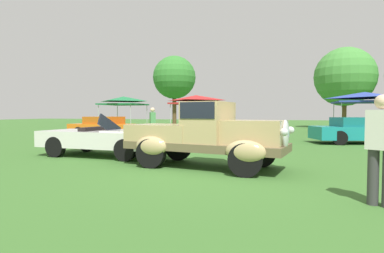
{
  "coord_description": "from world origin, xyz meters",
  "views": [
    {
      "loc": [
        1.97,
        -7.21,
        1.41
      ],
      "look_at": [
        -0.76,
        1.62,
        1.01
      ],
      "focal_mm": 28.58,
      "sensor_mm": 36.0,
      "label": 1
    }
  ],
  "objects_px": {
    "spectator_between_cars": "(381,146)",
    "canopy_tent_right_field": "(365,97)",
    "feature_pickup_truck": "(206,134)",
    "spectator_by_row": "(153,124)",
    "show_car_orange": "(106,127)",
    "spectator_near_truck": "(203,124)",
    "neighbor_convertible": "(107,138)",
    "canopy_tent_left_field": "(123,100)",
    "canopy_tent_center_field": "(196,99)",
    "show_car_teal": "(358,131)"
  },
  "relations": [
    {
      "from": "canopy_tent_right_field",
      "to": "feature_pickup_truck",
      "type": "bearing_deg",
      "value": -116.26
    },
    {
      "from": "spectator_by_row",
      "to": "canopy_tent_left_field",
      "type": "height_order",
      "value": "canopy_tent_left_field"
    },
    {
      "from": "neighbor_convertible",
      "to": "canopy_tent_left_field",
      "type": "xyz_separation_m",
      "value": [
        -6.37,
        12.23,
        1.84
      ]
    },
    {
      "from": "canopy_tent_left_field",
      "to": "show_car_orange",
      "type": "bearing_deg",
      "value": -69.73
    },
    {
      "from": "neighbor_convertible",
      "to": "show_car_orange",
      "type": "height_order",
      "value": "neighbor_convertible"
    },
    {
      "from": "spectator_between_cars",
      "to": "spectator_near_truck",
      "type": "bearing_deg",
      "value": 121.48
    },
    {
      "from": "spectator_near_truck",
      "to": "spectator_between_cars",
      "type": "relative_size",
      "value": 1.0
    },
    {
      "from": "spectator_between_cars",
      "to": "canopy_tent_right_field",
      "type": "relative_size",
      "value": 0.51
    },
    {
      "from": "feature_pickup_truck",
      "to": "spectator_by_row",
      "type": "distance_m",
      "value": 7.2
    },
    {
      "from": "spectator_by_row",
      "to": "canopy_tent_center_field",
      "type": "xyz_separation_m",
      "value": [
        -0.03,
        7.51,
        1.51
      ]
    },
    {
      "from": "feature_pickup_truck",
      "to": "canopy_tent_left_field",
      "type": "bearing_deg",
      "value": 127.03
    },
    {
      "from": "spectator_by_row",
      "to": "canopy_tent_right_field",
      "type": "xyz_separation_m",
      "value": [
        10.73,
        7.4,
        1.51
      ]
    },
    {
      "from": "show_car_orange",
      "to": "show_car_teal",
      "type": "distance_m",
      "value": 13.17
    },
    {
      "from": "neighbor_convertible",
      "to": "canopy_tent_right_field",
      "type": "relative_size",
      "value": 1.29
    },
    {
      "from": "show_car_teal",
      "to": "spectator_by_row",
      "type": "distance_m",
      "value": 9.7
    },
    {
      "from": "show_car_teal",
      "to": "spectator_by_row",
      "type": "xyz_separation_m",
      "value": [
        -9.41,
        -2.35,
        0.31
      ]
    },
    {
      "from": "canopy_tent_left_field",
      "to": "canopy_tent_right_field",
      "type": "height_order",
      "value": "same"
    },
    {
      "from": "feature_pickup_truck",
      "to": "canopy_tent_center_field",
      "type": "height_order",
      "value": "canopy_tent_center_field"
    },
    {
      "from": "spectator_near_truck",
      "to": "canopy_tent_center_field",
      "type": "distance_m",
      "value": 8.2
    },
    {
      "from": "neighbor_convertible",
      "to": "spectator_between_cars",
      "type": "relative_size",
      "value": 2.54
    },
    {
      "from": "show_car_orange",
      "to": "spectator_between_cars",
      "type": "height_order",
      "value": "spectator_between_cars"
    },
    {
      "from": "canopy_tent_left_field",
      "to": "canopy_tent_center_field",
      "type": "xyz_separation_m",
      "value": [
        5.82,
        0.07,
        0.0
      ]
    },
    {
      "from": "spectator_near_truck",
      "to": "canopy_tent_left_field",
      "type": "height_order",
      "value": "canopy_tent_left_field"
    },
    {
      "from": "show_car_teal",
      "to": "canopy_tent_center_field",
      "type": "distance_m",
      "value": 10.91
    },
    {
      "from": "spectator_near_truck",
      "to": "feature_pickup_truck",
      "type": "bearing_deg",
      "value": -73.98
    },
    {
      "from": "canopy_tent_left_field",
      "to": "spectator_by_row",
      "type": "bearing_deg",
      "value": -51.85
    },
    {
      "from": "show_car_orange",
      "to": "spectator_by_row",
      "type": "bearing_deg",
      "value": -25.29
    },
    {
      "from": "show_car_orange",
      "to": "canopy_tent_left_field",
      "type": "xyz_separation_m",
      "value": [
        -2.09,
        5.67,
        1.82
      ]
    },
    {
      "from": "show_car_orange",
      "to": "spectator_near_truck",
      "type": "distance_m",
      "value": 6.58
    },
    {
      "from": "spectator_near_truck",
      "to": "canopy_tent_right_field",
      "type": "bearing_deg",
      "value": 42.6
    },
    {
      "from": "feature_pickup_truck",
      "to": "show_car_orange",
      "type": "bearing_deg",
      "value": 136.14
    },
    {
      "from": "spectator_near_truck",
      "to": "spectator_between_cars",
      "type": "distance_m",
      "value": 9.61
    },
    {
      "from": "feature_pickup_truck",
      "to": "spectator_by_row",
      "type": "relative_size",
      "value": 2.61
    },
    {
      "from": "spectator_by_row",
      "to": "canopy_tent_left_field",
      "type": "distance_m",
      "value": 9.59
    },
    {
      "from": "spectator_by_row",
      "to": "canopy_tent_right_field",
      "type": "height_order",
      "value": "canopy_tent_right_field"
    },
    {
      "from": "show_car_teal",
      "to": "spectator_near_truck",
      "type": "distance_m",
      "value": 7.3
    },
    {
      "from": "feature_pickup_truck",
      "to": "canopy_tent_right_field",
      "type": "height_order",
      "value": "canopy_tent_right_field"
    },
    {
      "from": "canopy_tent_center_field",
      "to": "canopy_tent_right_field",
      "type": "xyz_separation_m",
      "value": [
        10.75,
        -0.12,
        0.0
      ]
    },
    {
      "from": "canopy_tent_center_field",
      "to": "neighbor_convertible",
      "type": "bearing_deg",
      "value": -87.44
    },
    {
      "from": "show_car_teal",
      "to": "spectator_between_cars",
      "type": "relative_size",
      "value": 2.63
    },
    {
      "from": "show_car_orange",
      "to": "canopy_tent_left_field",
      "type": "height_order",
      "value": "canopy_tent_left_field"
    },
    {
      "from": "canopy_tent_center_field",
      "to": "spectator_near_truck",
      "type": "bearing_deg",
      "value": -71.43
    },
    {
      "from": "neighbor_convertible",
      "to": "show_car_orange",
      "type": "relative_size",
      "value": 0.95
    },
    {
      "from": "feature_pickup_truck",
      "to": "canopy_tent_center_field",
      "type": "relative_size",
      "value": 1.4
    },
    {
      "from": "show_car_teal",
      "to": "canopy_tent_right_field",
      "type": "xyz_separation_m",
      "value": [
        1.32,
        5.05,
        1.82
      ]
    },
    {
      "from": "feature_pickup_truck",
      "to": "show_car_orange",
      "type": "relative_size",
      "value": 0.97
    },
    {
      "from": "show_car_teal",
      "to": "canopy_tent_center_field",
      "type": "bearing_deg",
      "value": 151.3
    },
    {
      "from": "show_car_orange",
      "to": "spectator_by_row",
      "type": "distance_m",
      "value": 4.16
    },
    {
      "from": "spectator_between_cars",
      "to": "spectator_by_row",
      "type": "bearing_deg",
      "value": 132.26
    },
    {
      "from": "spectator_between_cars",
      "to": "canopy_tent_center_field",
      "type": "relative_size",
      "value": 0.53
    }
  ]
}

